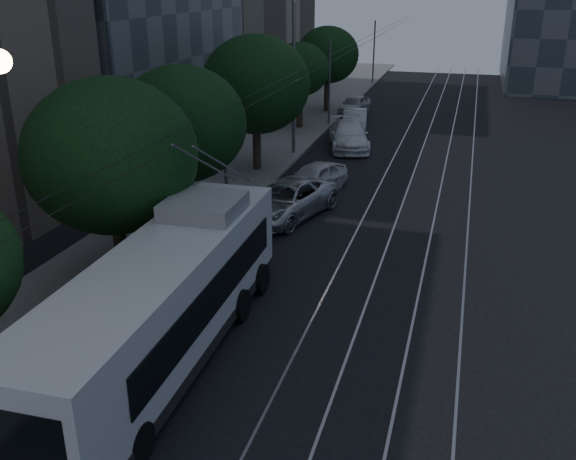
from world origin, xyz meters
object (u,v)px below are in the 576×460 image
(trolleybus, at_px, (165,302))
(streetlamp_far, at_px, (301,55))
(car_white_c, at_px, (355,121))
(car_white_b, at_px, (349,135))
(car_white_d, at_px, (355,105))
(pickup_silver, at_px, (286,200))
(car_white_a, at_px, (314,178))

(trolleybus, bearing_deg, streetlamp_far, 94.41)
(trolleybus, distance_m, car_white_c, 29.02)
(car_white_b, height_order, car_white_d, car_white_b)
(car_white_c, relative_size, car_white_d, 1.08)
(car_white_b, distance_m, streetlamp_far, 6.07)
(pickup_silver, bearing_deg, car_white_d, 109.36)
(trolleybus, bearing_deg, car_white_b, 88.16)
(car_white_b, height_order, streetlamp_far, streetlamp_far)
(trolleybus, bearing_deg, car_white_a, 87.71)
(car_white_d, relative_size, streetlamp_far, 0.44)
(pickup_silver, height_order, streetlamp_far, streetlamp_far)
(pickup_silver, xyz_separation_m, streetlamp_far, (-2.11, 10.37, 5.01))
(pickup_silver, relative_size, car_white_a, 1.35)
(car_white_b, bearing_deg, car_white_c, 80.15)
(trolleybus, relative_size, car_white_b, 2.29)
(pickup_silver, bearing_deg, trolleybus, -73.76)
(pickup_silver, height_order, car_white_d, pickup_silver)
(trolleybus, xyz_separation_m, car_white_a, (0.33, 15.45, -1.00))
(pickup_silver, bearing_deg, car_white_b, 104.80)
(car_white_d, distance_m, streetlamp_far, 14.10)
(pickup_silver, xyz_separation_m, car_white_a, (0.33, 3.82, -0.07))
(car_white_c, distance_m, car_white_d, 6.23)
(trolleybus, xyz_separation_m, car_white_c, (-0.13, 29.00, -0.97))
(car_white_d, bearing_deg, car_white_a, -78.54)
(trolleybus, height_order, car_white_b, trolleybus)
(car_white_c, xyz_separation_m, streetlamp_far, (-1.98, -7.00, 5.05))
(pickup_silver, relative_size, car_white_b, 1.03)
(pickup_silver, bearing_deg, car_white_a, 101.39)
(car_white_b, xyz_separation_m, car_white_d, (-1.60, 10.69, -0.08))
(pickup_silver, xyz_separation_m, car_white_b, (0.33, 12.81, 0.01))
(car_white_d, bearing_deg, car_white_c, -72.62)
(car_white_a, bearing_deg, car_white_d, 115.76)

